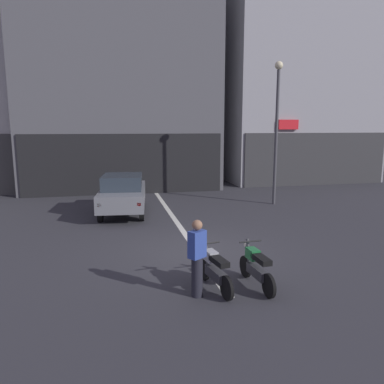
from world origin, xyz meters
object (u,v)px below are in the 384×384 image
(car_grey_crossing_near, at_px, (123,193))
(person_by_motorcycles, at_px, (197,258))
(motorcycle_silver_row_leftmost, at_px, (214,269))
(motorcycle_green_row_left_mid, at_px, (256,267))
(street_lamp, at_px, (277,119))

(car_grey_crossing_near, xyz_separation_m, person_by_motorcycles, (1.25, -8.04, -0.03))
(motorcycle_silver_row_leftmost, height_order, motorcycle_green_row_left_mid, same)
(car_grey_crossing_near, xyz_separation_m, motorcycle_silver_row_leftmost, (1.71, -7.77, -0.43))
(car_grey_crossing_near, relative_size, motorcycle_green_row_left_mid, 2.55)
(motorcycle_silver_row_leftmost, bearing_deg, person_by_motorcycles, -149.14)
(street_lamp, distance_m, motorcycle_green_row_left_mid, 10.01)
(motorcycle_silver_row_leftmost, distance_m, motorcycle_green_row_left_mid, 0.95)
(street_lamp, height_order, motorcycle_green_row_left_mid, street_lamp)
(motorcycle_green_row_left_mid, height_order, person_by_motorcycles, person_by_motorcycles)
(car_grey_crossing_near, relative_size, street_lamp, 0.67)
(motorcycle_green_row_left_mid, bearing_deg, person_by_motorcycles, -172.19)
(car_grey_crossing_near, distance_m, motorcycle_silver_row_leftmost, 7.97)
(car_grey_crossing_near, xyz_separation_m, street_lamp, (6.93, 0.51, 3.04))
(car_grey_crossing_near, height_order, motorcycle_green_row_left_mid, car_grey_crossing_near)
(street_lamp, relative_size, motorcycle_silver_row_leftmost, 3.86)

